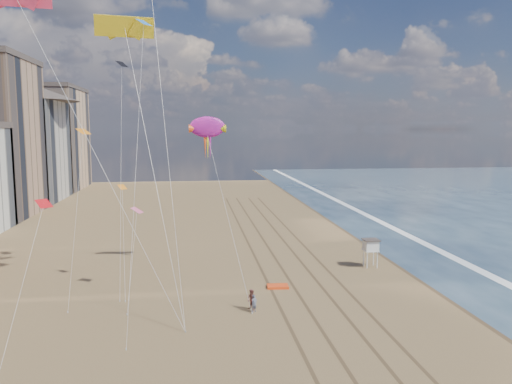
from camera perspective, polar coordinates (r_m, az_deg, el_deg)
wet_sand at (r=71.27m, az=15.94°, el=-5.92°), size 260.00×260.00×0.00m
foam at (r=73.01m, az=18.98°, el=-5.72°), size 260.00×260.00×0.00m
tracks at (r=57.12m, az=4.49°, el=-8.91°), size 7.68×120.00×0.01m
lifeguard_stand at (r=59.24m, az=12.98°, el=-5.99°), size 1.80×1.80×3.25m
grounded_kite at (r=51.06m, az=2.50°, el=-10.72°), size 2.21×1.48×0.24m
show_kite at (r=56.42m, az=-5.57°, el=7.35°), size 4.21×8.16×21.79m
kite_flyer_a at (r=44.44m, az=-0.20°, el=-12.61°), size 0.67×0.62×1.53m
kite_flyer_b at (r=44.85m, az=-0.49°, el=-12.21°), size 1.10×1.14×1.85m
small_kites at (r=48.98m, az=-16.55°, el=7.15°), size 9.02×17.24×17.47m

